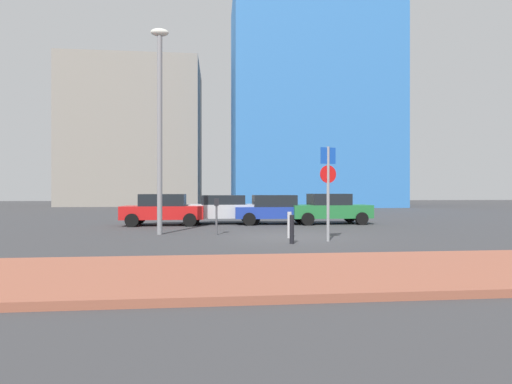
{
  "coord_description": "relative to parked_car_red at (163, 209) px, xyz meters",
  "views": [
    {
      "loc": [
        -2.63,
        -14.26,
        1.67
      ],
      "look_at": [
        -0.84,
        3.83,
        1.66
      ],
      "focal_mm": 27.39,
      "sensor_mm": 36.0,
      "label": 1
    }
  ],
  "objects": [
    {
      "name": "sidewalk_brick",
      "position": [
        5.32,
        -12.2,
        -0.74
      ],
      "size": [
        40.0,
        3.84,
        0.14
      ],
      "primitive_type": "cube",
      "color": "#93513D",
      "rests_on": "ground"
    },
    {
      "name": "parking_meter",
      "position": [
        2.65,
        -4.6,
        0.1
      ],
      "size": [
        0.18,
        0.14,
        1.41
      ],
      "color": "#4C4C51",
      "rests_on": "ground"
    },
    {
      "name": "traffic_bollard_near",
      "position": [
        5.29,
        -5.89,
        -0.34
      ],
      "size": [
        0.16,
        0.16,
        0.94
      ],
      "primitive_type": "cylinder",
      "color": "#B7B7BC",
      "rests_on": "ground"
    },
    {
      "name": "parked_car_green",
      "position": [
        8.51,
        0.05,
        -0.01
      ],
      "size": [
        4.16,
        2.0,
        1.57
      ],
      "color": "#237238",
      "rests_on": "ground"
    },
    {
      "name": "building_colorful_midrise",
      "position": [
        13.55,
        25.48,
        11.62
      ],
      "size": [
        18.1,
        13.2,
        24.85
      ],
      "primitive_type": "cube",
      "color": "#3372BF",
      "rests_on": "ground"
    },
    {
      "name": "parked_car_red",
      "position": [
        0.0,
        0.0,
        0.0
      ],
      "size": [
        4.0,
        1.9,
        1.56
      ],
      "color": "red",
      "rests_on": "ground"
    },
    {
      "name": "ground_plane",
      "position": [
        5.32,
        -5.57,
        -0.81
      ],
      "size": [
        120.0,
        120.0,
        0.0
      ],
      "primitive_type": "plane",
      "color": "#38383A"
    },
    {
      "name": "traffic_bollard_mid",
      "position": [
        5.08,
        -7.43,
        -0.35
      ],
      "size": [
        0.15,
        0.15,
        0.93
      ],
      "primitive_type": "cylinder",
      "color": "black",
      "rests_on": "ground"
    },
    {
      "name": "street_lamp",
      "position": [
        0.44,
        -4.24,
        3.87
      ],
      "size": [
        0.7,
        0.36,
        8.07
      ],
      "color": "gray",
      "rests_on": "ground"
    },
    {
      "name": "parked_car_blue",
      "position": [
        5.67,
        0.22,
        -0.03
      ],
      "size": [
        4.25,
        1.94,
        1.5
      ],
      "color": "#1E389E",
      "rests_on": "ground"
    },
    {
      "name": "building_under_construction",
      "position": [
        -7.41,
        30.04,
        7.84
      ],
      "size": [
        15.79,
        10.92,
        17.3
      ],
      "primitive_type": "cube",
      "color": "gray",
      "rests_on": "ground"
    },
    {
      "name": "parked_car_silver",
      "position": [
        3.0,
        0.66,
        -0.03
      ],
      "size": [
        4.47,
        1.98,
        1.49
      ],
      "color": "#B7BABF",
      "rests_on": "ground"
    },
    {
      "name": "parking_sign_post",
      "position": [
        6.41,
        -6.96,
        1.21
      ],
      "size": [
        0.59,
        0.17,
        3.2
      ],
      "color": "gray",
      "rests_on": "ground"
    }
  ]
}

